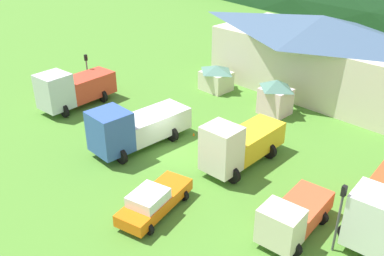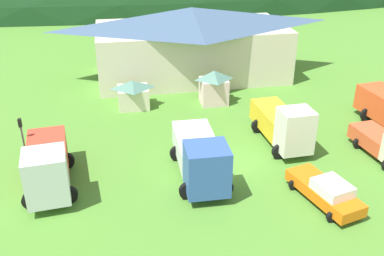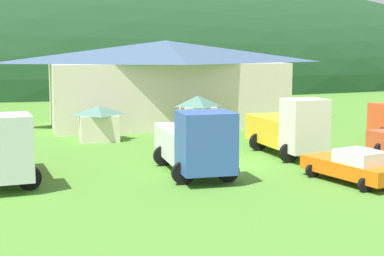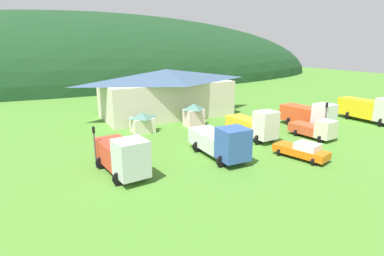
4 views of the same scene
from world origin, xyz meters
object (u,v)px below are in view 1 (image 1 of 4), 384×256
at_px(light_truck_cream, 292,217).
at_px(service_pickup_orange, 154,201).
at_px(box_truck_blue, 134,127).
at_px(traffic_light_east, 340,212).
at_px(play_shed_pink, 276,96).
at_px(heavy_rig_striped, 239,144).
at_px(traffic_light_west, 87,70).
at_px(depot_building, 318,52).
at_px(tow_truck_silver, 73,88).
at_px(traffic_cone_near_pickup, 194,135).
at_px(play_shed_cream, 216,77).

xyz_separation_m(light_truck_cream, service_pickup_orange, (-6.45, -4.03, -0.32)).
relative_size(box_truck_blue, traffic_light_east, 1.94).
xyz_separation_m(play_shed_pink, service_pickup_orange, (3.11, -15.79, -0.74)).
bearing_deg(heavy_rig_striped, traffic_light_west, -91.89).
height_order(depot_building, light_truck_cream, depot_building).
relative_size(depot_building, light_truck_cream, 3.71).
distance_m(depot_building, box_truck_blue, 19.59).
distance_m(heavy_rig_striped, traffic_light_east, 9.01).
bearing_deg(tow_truck_silver, service_pickup_orange, 69.06).
relative_size(traffic_light_west, traffic_cone_near_pickup, 7.28).
distance_m(box_truck_blue, light_truck_cream, 13.19).
bearing_deg(service_pickup_orange, traffic_cone_near_pickup, -162.65).
bearing_deg(traffic_cone_near_pickup, play_shed_pink, 75.81).
bearing_deg(box_truck_blue, depot_building, 172.29).
xyz_separation_m(tow_truck_silver, box_truck_blue, (9.37, -0.59, -0.09)).
bearing_deg(box_truck_blue, play_shed_pink, 164.20).
bearing_deg(play_shed_cream, play_shed_pink, -2.96).
xyz_separation_m(play_shed_pink, traffic_light_east, (11.75, -11.24, 0.87)).
relative_size(play_shed_cream, box_truck_blue, 0.37).
bearing_deg(heavy_rig_striped, box_truck_blue, -66.09).
bearing_deg(traffic_cone_near_pickup, tow_truck_silver, -161.42).
height_order(play_shed_pink, light_truck_cream, play_shed_pink).
distance_m(light_truck_cream, traffic_cone_near_pickup, 12.26).
height_order(box_truck_blue, service_pickup_orange, box_truck_blue).
relative_size(depot_building, service_pickup_orange, 3.70).
distance_m(box_truck_blue, heavy_rig_striped, 7.62).
relative_size(play_shed_cream, play_shed_pink, 0.93).
relative_size(service_pickup_orange, traffic_light_west, 1.44).
distance_m(service_pickup_orange, traffic_cone_near_pickup, 9.61).
bearing_deg(box_truck_blue, traffic_light_east, 93.74).
bearing_deg(traffic_light_west, traffic_light_east, -5.24).
relative_size(heavy_rig_striped, traffic_light_east, 1.74).
relative_size(light_truck_cream, traffic_cone_near_pickup, 10.45).
xyz_separation_m(light_truck_cream, traffic_light_west, (-24.23, 2.95, 1.20)).
distance_m(tow_truck_silver, box_truck_blue, 9.39).
height_order(box_truck_blue, traffic_cone_near_pickup, box_truck_blue).
relative_size(service_pickup_orange, traffic_light_east, 1.38).
bearing_deg(depot_building, light_truck_cream, -61.82).
distance_m(heavy_rig_striped, service_pickup_orange, 7.29).
bearing_deg(tow_truck_silver, play_shed_pink, 125.62).
bearing_deg(service_pickup_orange, box_truck_blue, -134.13).
distance_m(light_truck_cream, traffic_light_east, 2.60).
height_order(depot_building, service_pickup_orange, depot_building).
bearing_deg(traffic_cone_near_pickup, traffic_light_west, -174.83).
distance_m(tow_truck_silver, traffic_cone_near_pickup, 11.79).
distance_m(depot_building, traffic_light_east, 22.34).
height_order(play_shed_pink, tow_truck_silver, tow_truck_silver).
height_order(tow_truck_silver, light_truck_cream, tow_truck_silver).
bearing_deg(heavy_rig_striped, light_truck_cream, 60.49).
bearing_deg(play_shed_pink, traffic_cone_near_pickup, -104.19).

